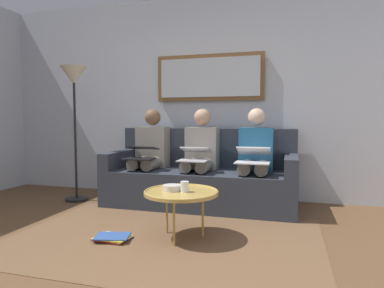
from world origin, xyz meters
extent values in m
cube|color=#B7BCC6|center=(0.00, -2.60, 1.30)|extent=(6.00, 0.12, 2.60)
cube|color=brown|center=(0.00, -0.85, 0.00)|extent=(2.60, 1.80, 0.01)
cube|color=#2D333D|center=(0.00, -2.05, 0.21)|extent=(2.20, 0.90, 0.42)
cube|color=#2D333D|center=(0.00, -2.40, 0.66)|extent=(2.20, 0.20, 0.48)
cube|color=#2D333D|center=(-1.03, -2.05, 0.52)|extent=(0.14, 0.90, 0.20)
cube|color=#2D333D|center=(1.03, -2.05, 0.52)|extent=(0.14, 0.90, 0.20)
cube|color=brown|center=(0.00, -2.51, 1.55)|extent=(1.39, 0.04, 0.59)
cube|color=#B2B7BC|center=(0.00, -2.48, 1.55)|extent=(1.29, 0.01, 0.49)
cylinder|color=tan|center=(-0.13, -0.90, 0.39)|extent=(0.63, 0.63, 0.03)
torus|color=tan|center=(-0.13, -0.90, 0.41)|extent=(0.63, 0.63, 0.02)
cylinder|color=#B28E42|center=(-0.13, -0.71, 0.19)|extent=(0.02, 0.02, 0.38)
cylinder|color=#B28E42|center=(-0.30, -0.99, 0.19)|extent=(0.02, 0.02, 0.38)
cylinder|color=#B28E42|center=(0.03, -0.99, 0.19)|extent=(0.02, 0.02, 0.38)
cylinder|color=silver|center=(-0.17, -0.88, 0.45)|extent=(0.07, 0.07, 0.09)
cylinder|color=beige|center=(-0.05, -0.90, 0.43)|extent=(0.15, 0.15, 0.05)
cube|color=#235B84|center=(-0.64, -2.15, 0.67)|extent=(0.38, 0.22, 0.50)
sphere|color=beige|center=(-0.64, -2.15, 1.04)|extent=(0.20, 0.20, 0.20)
cylinder|color=gray|center=(-0.73, -1.94, 0.49)|extent=(0.14, 0.42, 0.14)
cylinder|color=gray|center=(-0.55, -1.94, 0.49)|extent=(0.14, 0.42, 0.14)
cylinder|color=gray|center=(-0.73, -1.73, 0.21)|extent=(0.11, 0.11, 0.42)
cylinder|color=gray|center=(-0.55, -1.73, 0.21)|extent=(0.11, 0.11, 0.42)
cube|color=white|center=(-0.64, -1.73, 0.57)|extent=(0.35, 0.23, 0.01)
cube|color=white|center=(-0.64, -1.89, 0.68)|extent=(0.35, 0.21, 0.10)
cube|color=#A5C6EA|center=(-0.64, -1.88, 0.68)|extent=(0.32, 0.19, 0.08)
cube|color=gray|center=(0.00, -2.15, 0.67)|extent=(0.38, 0.22, 0.50)
sphere|color=tan|center=(0.00, -2.15, 1.04)|extent=(0.20, 0.20, 0.20)
cylinder|color=gray|center=(-0.09, -1.94, 0.49)|extent=(0.14, 0.42, 0.14)
cylinder|color=gray|center=(0.09, -1.94, 0.49)|extent=(0.14, 0.42, 0.14)
cylinder|color=gray|center=(-0.09, -1.73, 0.21)|extent=(0.11, 0.11, 0.42)
cylinder|color=gray|center=(0.09, -1.73, 0.21)|extent=(0.11, 0.11, 0.42)
cube|color=silver|center=(0.00, -1.73, 0.57)|extent=(0.32, 0.21, 0.01)
cube|color=silver|center=(0.00, -1.87, 0.67)|extent=(0.32, 0.21, 0.08)
cube|color=#A5C6EA|center=(0.00, -1.87, 0.68)|extent=(0.29, 0.18, 0.06)
cube|color=gray|center=(0.64, -2.15, 0.67)|extent=(0.38, 0.22, 0.50)
sphere|color=brown|center=(0.64, -2.15, 1.04)|extent=(0.20, 0.20, 0.20)
cylinder|color=gray|center=(0.55, -1.94, 0.49)|extent=(0.14, 0.42, 0.14)
cylinder|color=gray|center=(0.73, -1.94, 0.49)|extent=(0.14, 0.42, 0.14)
cylinder|color=gray|center=(0.55, -1.73, 0.21)|extent=(0.11, 0.11, 0.42)
cylinder|color=gray|center=(0.73, -1.73, 0.21)|extent=(0.11, 0.11, 0.42)
cube|color=black|center=(0.64, -1.73, 0.57)|extent=(0.33, 0.22, 0.01)
cube|color=black|center=(0.64, -1.86, 0.68)|extent=(0.33, 0.22, 0.05)
cube|color=#A5C6EA|center=(0.64, -1.86, 0.68)|extent=(0.30, 0.19, 0.04)
cube|color=red|center=(0.42, -0.71, 0.01)|extent=(0.30, 0.23, 0.01)
cube|color=white|center=(0.41, -0.71, 0.02)|extent=(0.31, 0.24, 0.01)
cube|color=yellow|center=(0.41, -0.69, 0.03)|extent=(0.28, 0.20, 0.01)
cube|color=#33569E|center=(0.40, -0.68, 0.04)|extent=(0.32, 0.26, 0.01)
cylinder|color=black|center=(1.55, -1.85, 0.01)|extent=(0.28, 0.28, 0.03)
cylinder|color=black|center=(1.55, -1.85, 0.75)|extent=(0.03, 0.03, 1.50)
cone|color=beige|center=(1.55, -1.85, 1.55)|extent=(0.32, 0.32, 0.22)
camera|label=1|loc=(-1.01, 1.81, 1.01)|focal=31.92mm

